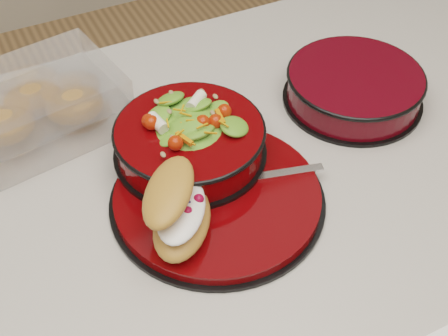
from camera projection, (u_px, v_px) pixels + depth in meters
name	position (u px, v px, depth m)	size (l,w,h in m)	color
island_counter	(239.00, 321.00, 1.24)	(1.24, 0.74, 0.90)	white
dinner_plate	(218.00, 197.00, 0.85)	(0.30, 0.30, 0.02)	black
salad_bowl	(189.00, 136.00, 0.88)	(0.22, 0.22, 0.09)	black
croissant	(179.00, 209.00, 0.78)	(0.13, 0.16, 0.08)	#BE7F3A
fork	(256.00, 177.00, 0.86)	(0.18, 0.06, 0.00)	silver
pastry_box	(38.00, 107.00, 0.94)	(0.26, 0.21, 0.09)	white
extra_bowl	(354.00, 86.00, 1.00)	(0.23, 0.23, 0.05)	black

